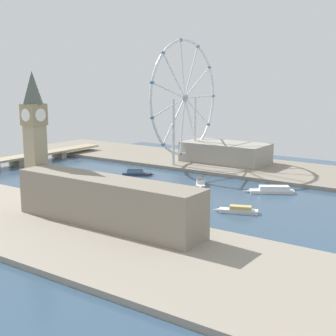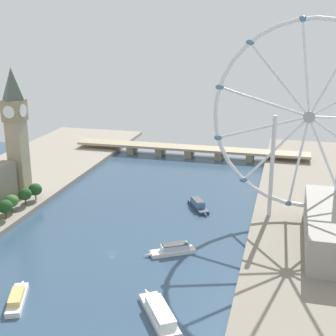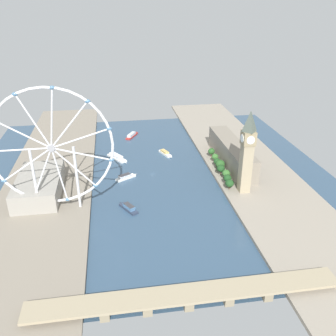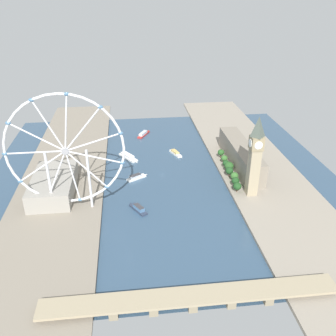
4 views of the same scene
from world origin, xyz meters
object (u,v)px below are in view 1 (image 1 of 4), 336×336
clock_tower (35,136)px  parliament_block (106,202)px  tour_boat_4 (238,210)px  river_bridge (16,159)px  tour_boat_1 (272,190)px  tour_boat_3 (201,182)px  tour_boat_0 (136,173)px  riverside_hall (225,152)px  ferris_wheel (185,99)px

clock_tower → parliament_block: size_ratio=0.71×
clock_tower → tour_boat_4: bearing=-60.4°
river_bridge → tour_boat_1: river_bridge is taller
clock_tower → tour_boat_3: size_ratio=3.32×
river_bridge → tour_boat_0: bearing=-75.5°
riverside_hall → tour_boat_0: bearing=155.2°
riverside_hall → river_bridge: (-114.23, 156.93, -5.93)m
river_bridge → tour_boat_0: size_ratio=7.86×
clock_tower → tour_boat_0: 123.46m
river_bridge → tour_boat_1: (37.87, -236.80, -3.92)m
ferris_wheel → river_bridge: 165.61m
river_bridge → tour_boat_3: river_bridge is taller
tour_boat_0 → tour_boat_3: size_ratio=1.04×
parliament_block → riverside_hall: parliament_block is taller
riverside_hall → tour_boat_4: size_ratio=2.87×
riverside_hall → tour_boat_0: riverside_hall is taller
ferris_wheel → tour_boat_1: ferris_wheel is taller
parliament_block → tour_boat_0: parliament_block is taller
tour_boat_3 → tour_boat_4: size_ratio=0.91×
clock_tower → tour_boat_4: size_ratio=3.03×
tour_boat_0 → river_bridge: bearing=164.1°
ferris_wheel → tour_boat_3: ferris_wheel is taller
parliament_block → tour_boat_1: (130.45, -39.37, -13.65)m
ferris_wheel → parliament_block: bearing=-158.8°
clock_tower → tour_boat_1: (122.12, -105.49, -43.58)m
river_bridge → tour_boat_3: (29.91, -181.95, -3.97)m
river_bridge → tour_boat_3: 184.44m
clock_tower → river_bridge: (84.26, 131.32, -39.66)m
ferris_wheel → tour_boat_0: ferris_wheel is taller
clock_tower → ferris_wheel: bearing=1.8°
clock_tower → tour_boat_3: bearing=-23.9°
tour_boat_3 → ferris_wheel: bearing=-168.9°
clock_tower → parliament_block: (-8.33, -66.12, -29.93)m
tour_boat_1 → tour_boat_3: bearing=-24.5°
ferris_wheel → tour_boat_4: size_ratio=4.12×
tour_boat_0 → tour_boat_1: bearing=-26.8°
tour_boat_1 → ferris_wheel: bearing=-58.9°
riverside_hall → river_bridge: 194.19m
ferris_wheel → clock_tower: bearing=-178.2°
parliament_block → ferris_wheel: (184.77, 71.54, 45.75)m
riverside_hall → tour_boat_1: 110.94m
tour_boat_0 → tour_boat_4: 133.26m
clock_tower → tour_boat_1: clock_tower is taller
river_bridge → tour_boat_0: 122.25m
parliament_block → tour_boat_3: (122.49, 15.48, -13.70)m
clock_tower → tour_boat_0: (114.79, 13.01, -43.55)m
tour_boat_0 → ferris_wheel: bearing=52.6°
tour_boat_4 → tour_boat_0: bearing=-44.8°
riverside_hall → clock_tower: bearing=172.6°
river_bridge → tour_boat_1: 239.84m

